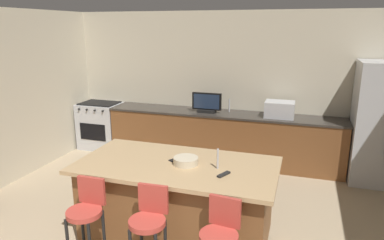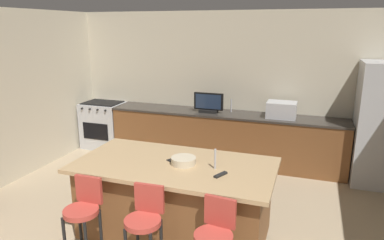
{
  "view_description": "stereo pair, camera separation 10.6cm",
  "coord_description": "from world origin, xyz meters",
  "px_view_note": "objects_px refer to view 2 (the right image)",
  "views": [
    {
      "loc": [
        1.26,
        -1.13,
        2.39
      ],
      "look_at": [
        -0.17,
        3.3,
        1.14
      ],
      "focal_mm": 32.86,
      "sensor_mm": 36.0,
      "label": 1
    },
    {
      "loc": [
        1.36,
        -1.1,
        2.39
      ],
      "look_at": [
        -0.17,
        3.3,
        1.14
      ],
      "focal_mm": 32.86,
      "sensor_mm": 36.0,
      "label": 2
    }
  ],
  "objects_px": {
    "bar_stool_center": "(145,228)",
    "fruit_bowl": "(184,161)",
    "kitchen_island": "(175,201)",
    "tv_monitor": "(209,104)",
    "microwave": "(282,110)",
    "tv_remote": "(221,175)",
    "cell_phone": "(173,159)",
    "bar_stool_left": "(84,217)",
    "range_oven": "(104,125)"
  },
  "relations": [
    {
      "from": "range_oven",
      "to": "cell_phone",
      "type": "relative_size",
      "value": 6.19
    },
    {
      "from": "range_oven",
      "to": "tv_remote",
      "type": "relative_size",
      "value": 5.46
    },
    {
      "from": "microwave",
      "to": "fruit_bowl",
      "type": "relative_size",
      "value": 1.77
    },
    {
      "from": "bar_stool_center",
      "to": "range_oven",
      "type": "bearing_deg",
      "value": 125.44
    },
    {
      "from": "bar_stool_left",
      "to": "tv_remote",
      "type": "relative_size",
      "value": 5.67
    },
    {
      "from": "range_oven",
      "to": "kitchen_island",
      "type": "bearing_deg",
      "value": -44.69
    },
    {
      "from": "fruit_bowl",
      "to": "kitchen_island",
      "type": "bearing_deg",
      "value": -173.73
    },
    {
      "from": "range_oven",
      "to": "tv_remote",
      "type": "bearing_deg",
      "value": -40.77
    },
    {
      "from": "range_oven",
      "to": "bar_stool_center",
      "type": "relative_size",
      "value": 0.95
    },
    {
      "from": "bar_stool_left",
      "to": "cell_phone",
      "type": "relative_size",
      "value": 6.42
    },
    {
      "from": "tv_remote",
      "to": "range_oven",
      "type": "bearing_deg",
      "value": 164.5
    },
    {
      "from": "range_oven",
      "to": "bar_stool_left",
      "type": "relative_size",
      "value": 0.96
    },
    {
      "from": "fruit_bowl",
      "to": "tv_remote",
      "type": "relative_size",
      "value": 1.6
    },
    {
      "from": "tv_monitor",
      "to": "tv_remote",
      "type": "height_order",
      "value": "tv_monitor"
    },
    {
      "from": "kitchen_island",
      "to": "tv_remote",
      "type": "xyz_separation_m",
      "value": [
        0.56,
        -0.15,
        0.47
      ]
    },
    {
      "from": "tv_monitor",
      "to": "fruit_bowl",
      "type": "bearing_deg",
      "value": -79.65
    },
    {
      "from": "kitchen_island",
      "to": "range_oven",
      "type": "height_order",
      "value": "kitchen_island"
    },
    {
      "from": "fruit_bowl",
      "to": "range_oven",
      "type": "bearing_deg",
      "value": 136.5
    },
    {
      "from": "microwave",
      "to": "range_oven",
      "type": "bearing_deg",
      "value": -179.98
    },
    {
      "from": "kitchen_island",
      "to": "tv_remote",
      "type": "bearing_deg",
      "value": -15.36
    },
    {
      "from": "tv_monitor",
      "to": "bar_stool_center",
      "type": "distance_m",
      "value": 3.3
    },
    {
      "from": "microwave",
      "to": "cell_phone",
      "type": "bearing_deg",
      "value": -111.32
    },
    {
      "from": "kitchen_island",
      "to": "cell_phone",
      "type": "relative_size",
      "value": 14.54
    },
    {
      "from": "bar_stool_center",
      "to": "tv_remote",
      "type": "distance_m",
      "value": 0.9
    },
    {
      "from": "bar_stool_center",
      "to": "fruit_bowl",
      "type": "height_order",
      "value": "fruit_bowl"
    },
    {
      "from": "bar_stool_center",
      "to": "tv_remote",
      "type": "bearing_deg",
      "value": 44.58
    },
    {
      "from": "kitchen_island",
      "to": "cell_phone",
      "type": "bearing_deg",
      "value": 119.9
    },
    {
      "from": "tv_remote",
      "to": "kitchen_island",
      "type": "bearing_deg",
      "value": -170.09
    },
    {
      "from": "range_oven",
      "to": "microwave",
      "type": "xyz_separation_m",
      "value": [
        3.47,
        0.0,
        0.58
      ]
    },
    {
      "from": "kitchen_island",
      "to": "bar_stool_left",
      "type": "xyz_separation_m",
      "value": [
        -0.66,
        -0.77,
        0.1
      ]
    },
    {
      "from": "bar_stool_center",
      "to": "cell_phone",
      "type": "xyz_separation_m",
      "value": [
        -0.05,
        0.85,
        0.36
      ]
    },
    {
      "from": "bar_stool_center",
      "to": "fruit_bowl",
      "type": "relative_size",
      "value": 3.58
    },
    {
      "from": "microwave",
      "to": "tv_remote",
      "type": "distance_m",
      "value": 2.72
    },
    {
      "from": "bar_stool_left",
      "to": "tv_remote",
      "type": "distance_m",
      "value": 1.41
    },
    {
      "from": "fruit_bowl",
      "to": "tv_remote",
      "type": "bearing_deg",
      "value": -19.63
    },
    {
      "from": "bar_stool_center",
      "to": "fruit_bowl",
      "type": "bearing_deg",
      "value": 80.09
    },
    {
      "from": "kitchen_island",
      "to": "bar_stool_center",
      "type": "height_order",
      "value": "bar_stool_center"
    },
    {
      "from": "kitchen_island",
      "to": "microwave",
      "type": "xyz_separation_m",
      "value": [
        0.9,
        2.54,
        0.56
      ]
    },
    {
      "from": "kitchen_island",
      "to": "tv_monitor",
      "type": "distance_m",
      "value": 2.58
    },
    {
      "from": "fruit_bowl",
      "to": "cell_phone",
      "type": "bearing_deg",
      "value": 150.7
    },
    {
      "from": "tv_monitor",
      "to": "tv_remote",
      "type": "relative_size",
      "value": 3.09
    },
    {
      "from": "tv_monitor",
      "to": "cell_phone",
      "type": "relative_size",
      "value": 3.5
    },
    {
      "from": "cell_phone",
      "to": "tv_remote",
      "type": "xyz_separation_m",
      "value": [
        0.61,
        -0.25,
        0.01
      ]
    },
    {
      "from": "kitchen_island",
      "to": "cell_phone",
      "type": "distance_m",
      "value": 0.48
    },
    {
      "from": "range_oven",
      "to": "tv_monitor",
      "type": "bearing_deg",
      "value": -1.31
    },
    {
      "from": "range_oven",
      "to": "cell_phone",
      "type": "bearing_deg",
      "value": -44.2
    },
    {
      "from": "kitchen_island",
      "to": "bar_stool_center",
      "type": "xyz_separation_m",
      "value": [
        -0.0,
        -0.75,
        0.1
      ]
    },
    {
      "from": "bar_stool_left",
      "to": "tv_remote",
      "type": "height_order",
      "value": "bar_stool_left"
    },
    {
      "from": "kitchen_island",
      "to": "bar_stool_center",
      "type": "distance_m",
      "value": 0.76
    },
    {
      "from": "bar_stool_center",
      "to": "cell_phone",
      "type": "relative_size",
      "value": 6.48
    }
  ]
}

